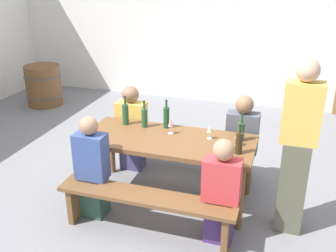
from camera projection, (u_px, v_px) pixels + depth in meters
name	position (u px, v px, depth m)	size (l,w,h in m)	color
ground_plane	(168.00, 196.00, 4.59)	(24.00, 24.00, 0.00)	slate
back_wall	(229.00, 19.00, 7.26)	(14.00, 0.20, 3.20)	silver
tasting_table	(168.00, 145.00, 4.34)	(1.91, 0.82, 0.75)	brown
bench_near	(146.00, 204.00, 3.84)	(1.81, 0.30, 0.45)	brown
bench_far	(185.00, 145.00, 5.09)	(1.81, 0.30, 0.45)	brown
wine_bottle_0	(144.00, 117.00, 4.58)	(0.07, 0.07, 0.32)	#234C2D
wine_bottle_1	(126.00, 114.00, 4.65)	(0.08, 0.08, 0.35)	#234C2D
wine_bottle_2	(241.00, 131.00, 4.22)	(0.08, 0.08, 0.31)	#234C2D
wine_bottle_3	(166.00, 117.00, 4.56)	(0.07, 0.07, 0.34)	#194723
wine_bottle_4	(239.00, 142.00, 3.92)	(0.07, 0.07, 0.32)	#332814
wine_glass_0	(171.00, 123.00, 4.38)	(0.06, 0.06, 0.19)	silver
wine_glass_1	(210.00, 130.00, 4.26)	(0.06, 0.06, 0.16)	silver
wine_glass_2	(238.00, 136.00, 4.09)	(0.07, 0.07, 0.16)	silver
seated_guest_near_0	(92.00, 170.00, 4.08)	(0.33, 0.24, 1.14)	#2B4C3D
seated_guest_near_1	(221.00, 193.00, 3.70)	(0.36, 0.24, 1.08)	#462E6D
seated_guest_far_0	(132.00, 130.00, 5.07)	(0.38, 0.24, 1.13)	#434070
seated_guest_far_1	(241.00, 143.00, 4.67)	(0.38, 0.24, 1.15)	navy
standing_host	(297.00, 151.00, 3.73)	(0.35, 0.24, 1.77)	#545542
wine_barrel	(44.00, 85.00, 7.51)	(0.70, 0.70, 0.77)	brown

